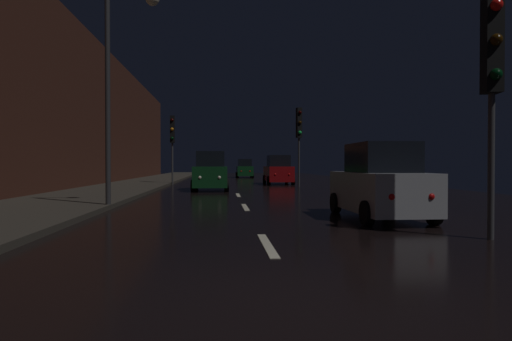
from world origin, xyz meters
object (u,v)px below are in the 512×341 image
at_px(traffic_light_near_right, 492,61).
at_px(car_approaching_headlights, 211,172).
at_px(traffic_light_far_right, 299,129).
at_px(streetlamp_overhead, 123,64).
at_px(traffic_light_far_left, 172,135).
at_px(car_distant_taillights, 245,169).
at_px(car_parked_right_far, 278,171).
at_px(car_parked_right_near, 380,184).

relative_size(traffic_light_near_right, car_approaching_headlights, 1.10).
xyz_separation_m(traffic_light_far_right, streetlamp_overhead, (-8.06, -12.89, 0.95)).
bearing_deg(streetlamp_overhead, traffic_light_far_left, 90.95).
bearing_deg(car_distant_taillights, car_parked_right_far, -174.40).
height_order(traffic_light_far_left, traffic_light_near_right, traffic_light_far_left).
distance_m(traffic_light_far_left, traffic_light_near_right, 24.10).
distance_m(streetlamp_overhead, car_parked_right_far, 18.61).
xyz_separation_m(streetlamp_overhead, car_parked_right_far, (7.26, 16.74, -3.65)).
bearing_deg(car_parked_right_far, streetlamp_overhead, 156.56).
height_order(traffic_light_far_left, car_parked_right_far, traffic_light_far_left).
height_order(traffic_light_far_right, car_parked_right_far, traffic_light_far_right).
height_order(car_distant_taillights, car_parked_right_near, car_distant_taillights).
distance_m(traffic_light_far_right, car_distant_taillights, 19.95).
bearing_deg(car_parked_right_far, car_parked_right_near, 180.00).
height_order(traffic_light_near_right, streetlamp_overhead, streetlamp_overhead).
distance_m(traffic_light_far_left, car_parked_right_near, 20.87).
bearing_deg(car_distant_taillights, streetlamp_overhead, 170.03).
relative_size(car_approaching_headlights, car_parked_right_near, 1.08).
xyz_separation_m(traffic_light_far_left, streetlamp_overhead, (0.27, -16.36, 1.10)).
distance_m(traffic_light_far_right, traffic_light_near_right, 19.11).
distance_m(traffic_light_near_right, car_parked_right_near, 4.20).
bearing_deg(car_parked_right_far, traffic_light_far_left, 92.95).
distance_m(traffic_light_near_right, car_parked_right_far, 23.11).
xyz_separation_m(traffic_light_far_right, car_parked_right_near, (-0.80, -15.82, -2.76)).
distance_m(traffic_light_near_right, car_distant_taillights, 38.88).
xyz_separation_m(traffic_light_far_left, car_parked_right_far, (7.53, 0.39, -2.56)).
bearing_deg(traffic_light_far_left, car_parked_right_near, 20.92).
distance_m(car_approaching_headlights, car_parked_right_near, 13.62).
distance_m(car_distant_taillights, car_parked_right_near, 35.47).
relative_size(car_approaching_headlights, car_parked_right_far, 1.03).
height_order(traffic_light_far_left, car_parked_right_near, traffic_light_far_left).
height_order(streetlamp_overhead, car_parked_right_near, streetlamp_overhead).
distance_m(streetlamp_overhead, car_approaching_headlights, 10.79).
height_order(traffic_light_far_right, car_distant_taillights, traffic_light_far_right).
distance_m(traffic_light_far_left, streetlamp_overhead, 16.40).
distance_m(car_parked_right_far, car_distant_taillights, 15.84).
bearing_deg(traffic_light_near_right, streetlamp_overhead, -116.06).
height_order(traffic_light_far_right, streetlamp_overhead, streetlamp_overhead).
distance_m(traffic_light_far_left, car_approaching_headlights, 7.53).
relative_size(streetlamp_overhead, car_approaching_headlights, 1.63).
relative_size(traffic_light_far_left, car_approaching_headlights, 1.14).
bearing_deg(car_parked_right_near, car_distant_taillights, 2.50).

